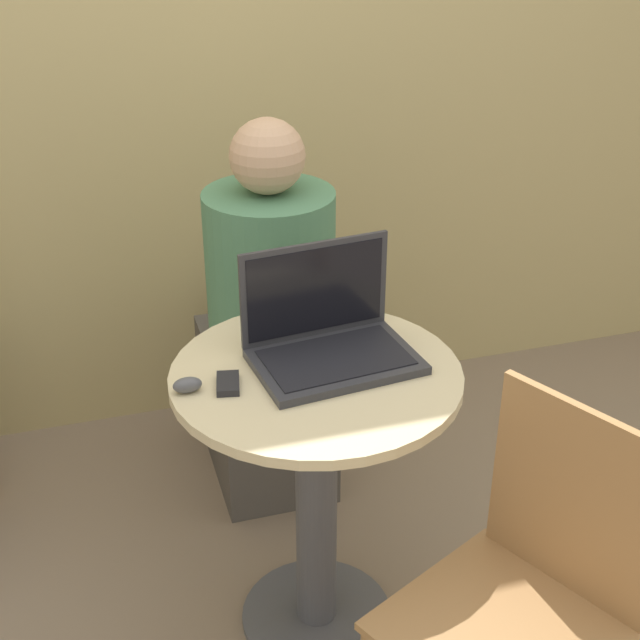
{
  "coord_description": "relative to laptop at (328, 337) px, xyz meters",
  "views": [
    {
      "loc": [
        -0.49,
        -1.62,
        1.79
      ],
      "look_at": [
        0.02,
        0.05,
        0.86
      ],
      "focal_mm": 50.0,
      "sensor_mm": 36.0,
      "label": 1
    }
  ],
  "objects": [
    {
      "name": "ground_plane",
      "position": [
        -0.04,
        -0.05,
        -0.81
      ],
      "size": [
        12.0,
        12.0,
        0.0
      ],
      "primitive_type": "plane",
      "color": "#7F6B56"
    },
    {
      "name": "back_wall",
      "position": [
        -0.04,
        1.07,
        0.49
      ],
      "size": [
        7.0,
        0.05,
        2.6
      ],
      "color": "tan",
      "rests_on": "ground_plane"
    },
    {
      "name": "round_table",
      "position": [
        -0.04,
        -0.05,
        -0.3
      ],
      "size": [
        0.66,
        0.66,
        0.76
      ],
      "color": "#4C4C51",
      "rests_on": "ground_plane"
    },
    {
      "name": "laptop",
      "position": [
        0.0,
        0.0,
        0.0
      ],
      "size": [
        0.38,
        0.28,
        0.25
      ],
      "color": "#2D2D33",
      "rests_on": "round_table"
    },
    {
      "name": "cell_phone",
      "position": [
        -0.25,
        -0.06,
        -0.05
      ],
      "size": [
        0.06,
        0.09,
        0.02
      ],
      "color": "black",
      "rests_on": "round_table"
    },
    {
      "name": "computer_mouse",
      "position": [
        -0.33,
        -0.05,
        -0.04
      ],
      "size": [
        0.06,
        0.04,
        0.03
      ],
      "color": "#4C4C51",
      "rests_on": "round_table"
    },
    {
      "name": "chair_empty",
      "position": [
        0.22,
        -0.58,
        -0.34
      ],
      "size": [
        0.53,
        0.53,
        0.88
      ],
      "color": "#9E7042",
      "rests_on": "ground_plane"
    },
    {
      "name": "person_seated",
      "position": [
        -0.01,
        0.56,
        -0.32
      ],
      "size": [
        0.36,
        0.56,
        1.18
      ],
      "color": "#4C4742",
      "rests_on": "ground_plane"
    }
  ]
}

